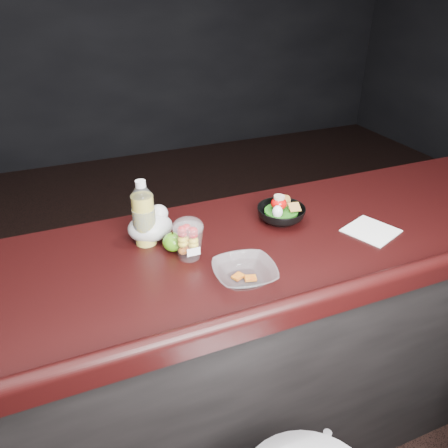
{
  "coord_description": "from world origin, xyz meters",
  "views": [
    {
      "loc": [
        -0.51,
        -0.82,
        1.81
      ],
      "look_at": [
        -0.03,
        0.33,
        1.1
      ],
      "focal_mm": 35.0,
      "sensor_mm": 36.0,
      "label": 1
    }
  ],
  "objects_px": {
    "lemonade_bottle": "(144,218)",
    "fruit_cup": "(188,238)",
    "snack_bowl": "(281,213)",
    "takeout_bowl": "(245,273)",
    "green_apple": "(173,242)"
  },
  "relations": [
    {
      "from": "lemonade_bottle",
      "to": "fruit_cup",
      "type": "height_order",
      "value": "lemonade_bottle"
    },
    {
      "from": "lemonade_bottle",
      "to": "snack_bowl",
      "type": "height_order",
      "value": "lemonade_bottle"
    },
    {
      "from": "lemonade_bottle",
      "to": "green_apple",
      "type": "distance_m",
      "value": 0.13
    },
    {
      "from": "lemonade_bottle",
      "to": "green_apple",
      "type": "xyz_separation_m",
      "value": [
        0.07,
        -0.08,
        -0.06
      ]
    },
    {
      "from": "fruit_cup",
      "to": "snack_bowl",
      "type": "height_order",
      "value": "fruit_cup"
    },
    {
      "from": "lemonade_bottle",
      "to": "fruit_cup",
      "type": "relative_size",
      "value": 1.63
    },
    {
      "from": "green_apple",
      "to": "takeout_bowl",
      "type": "height_order",
      "value": "green_apple"
    },
    {
      "from": "fruit_cup",
      "to": "green_apple",
      "type": "relative_size",
      "value": 1.97
    },
    {
      "from": "fruit_cup",
      "to": "takeout_bowl",
      "type": "distance_m",
      "value": 0.22
    },
    {
      "from": "green_apple",
      "to": "takeout_bowl",
      "type": "xyz_separation_m",
      "value": [
        0.15,
        -0.24,
        -0.01
      ]
    },
    {
      "from": "lemonade_bottle",
      "to": "snack_bowl",
      "type": "distance_m",
      "value": 0.5
    },
    {
      "from": "fruit_cup",
      "to": "takeout_bowl",
      "type": "relative_size",
      "value": 0.67
    },
    {
      "from": "lemonade_bottle",
      "to": "fruit_cup",
      "type": "distance_m",
      "value": 0.18
    },
    {
      "from": "lemonade_bottle",
      "to": "snack_bowl",
      "type": "xyz_separation_m",
      "value": [
        0.49,
        -0.04,
        -0.06
      ]
    },
    {
      "from": "fruit_cup",
      "to": "takeout_bowl",
      "type": "height_order",
      "value": "fruit_cup"
    }
  ]
}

